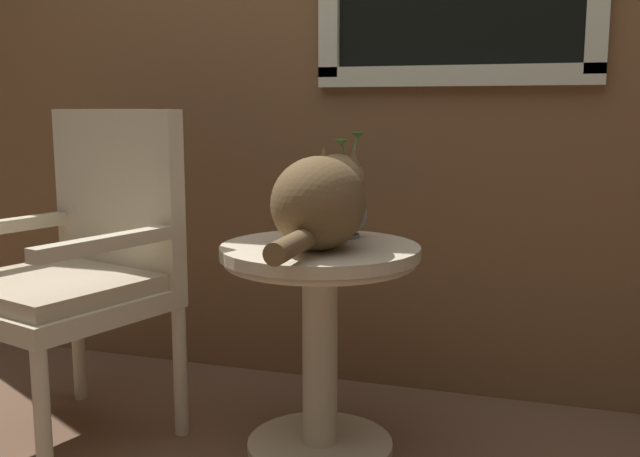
# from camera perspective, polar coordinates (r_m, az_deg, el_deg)

# --- Properties ---
(back_wall) EXTENTS (4.00, 0.07, 2.60)m
(back_wall) POSITION_cam_1_polar(r_m,az_deg,el_deg) (2.71, 2.91, 15.28)
(back_wall) COLOR brown
(back_wall) RESTS_ON ground_plane
(wicker_side_table) EXTENTS (0.58, 0.58, 0.63)m
(wicker_side_table) POSITION_cam_1_polar(r_m,az_deg,el_deg) (2.18, -0.00, -6.36)
(wicker_side_table) COLOR beige
(wicker_side_table) RESTS_ON ground_plane
(wicker_chair) EXTENTS (0.69, 0.68, 1.02)m
(wicker_chair) POSITION_cam_1_polar(r_m,az_deg,el_deg) (2.39, -18.13, -2.52)
(wicker_chair) COLOR beige
(wicker_chair) RESTS_ON ground_plane
(cat) EXTENTS (0.27, 0.63, 0.28)m
(cat) POSITION_cam_1_polar(r_m,az_deg,el_deg) (2.08, 0.11, 2.21)
(cat) COLOR brown
(cat) RESTS_ON wicker_side_table
(pewter_vase_with_ivy) EXTENTS (0.12, 0.14, 0.32)m
(pewter_vase_with_ivy) POSITION_cam_1_polar(r_m,az_deg,el_deg) (2.25, 2.20, 1.60)
(pewter_vase_with_ivy) COLOR gray
(pewter_vase_with_ivy) RESTS_ON wicker_side_table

